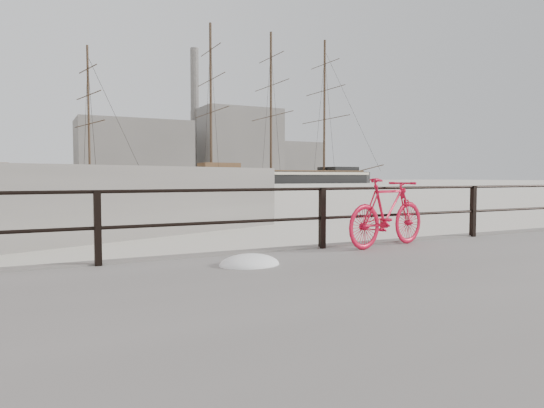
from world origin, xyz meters
name	(u,v)px	position (x,y,z in m)	size (l,w,h in m)	color
ground	(466,253)	(0.00, 0.00, 0.00)	(400.00, 400.00, 0.00)	white
guardrail	(473,211)	(0.00, -0.15, 0.85)	(28.00, 0.10, 1.00)	black
bicycle	(388,213)	(-2.43, -0.49, 0.93)	(1.91, 0.29, 1.15)	red
barque_black	(271,183)	(41.62, 92.36, 0.00)	(63.25, 20.70, 35.56)	black
schooner_mid	(40,187)	(-6.44, 71.63, 0.00)	(31.77, 13.44, 22.59)	white
industrial_west	(134,152)	(20.00, 140.00, 9.00)	(32.00, 18.00, 18.00)	gray
industrial_mid	(237,146)	(55.00, 145.00, 12.00)	(26.00, 20.00, 24.00)	gray
industrial_east	(290,162)	(78.00, 150.00, 7.00)	(20.00, 16.00, 14.00)	gray
smokestack	(195,115)	(42.00, 150.00, 22.00)	(2.80, 2.80, 44.00)	gray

